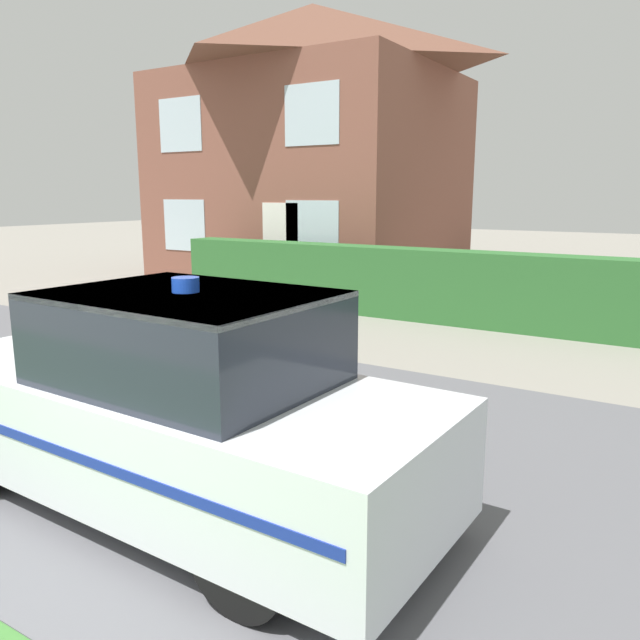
# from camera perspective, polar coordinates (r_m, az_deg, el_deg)

# --- Properties ---
(road_strip) EXTENTS (28.00, 5.70, 0.01)m
(road_strip) POSITION_cam_1_polar(r_m,az_deg,el_deg) (5.96, -3.24, -11.21)
(road_strip) COLOR #5B5B60
(road_strip) RESTS_ON ground
(garden_hedge) EXTENTS (13.27, 0.67, 1.31)m
(garden_hedge) POSITION_cam_1_polar(r_m,az_deg,el_deg) (11.29, 14.79, 2.71)
(garden_hedge) COLOR #2D662D
(garden_hedge) RESTS_ON ground
(police_car) EXTENTS (4.37, 1.71, 1.72)m
(police_car) POSITION_cam_1_polar(r_m,az_deg,el_deg) (4.76, -13.43, -7.69)
(police_car) COLOR black
(police_car) RESTS_ON road_strip
(house_left) EXTENTS (7.45, 6.42, 7.21)m
(house_left) POSITION_cam_1_polar(r_m,az_deg,el_deg) (17.77, -0.67, 15.90)
(house_left) COLOR brown
(house_left) RESTS_ON ground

